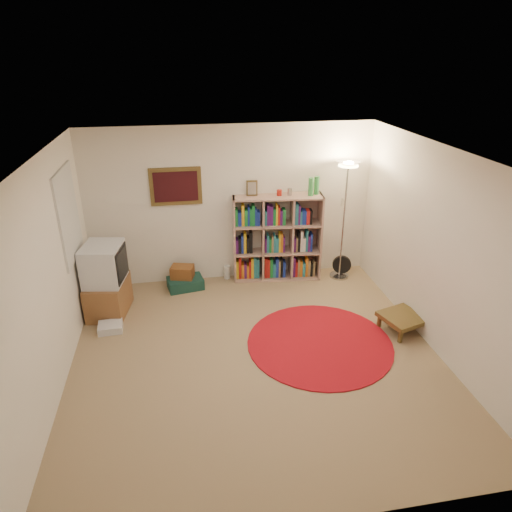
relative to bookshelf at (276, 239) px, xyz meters
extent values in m
cube|color=#8F7654|center=(-0.69, -2.11, -0.70)|extent=(4.50, 4.50, 0.02)
cube|color=white|center=(-0.69, -2.11, 1.82)|extent=(4.50, 4.50, 0.02)
cube|color=silver|center=(-0.69, 0.15, 0.56)|extent=(4.50, 0.02, 2.50)
cube|color=silver|center=(-0.69, -4.37, 0.56)|extent=(4.50, 0.02, 2.50)
cube|color=silver|center=(-2.95, -2.11, 0.56)|extent=(0.02, 4.50, 2.50)
cube|color=silver|center=(1.57, -2.11, 0.56)|extent=(0.02, 4.50, 2.50)
cube|color=#4A391A|center=(-1.54, 0.12, 0.91)|extent=(0.78, 0.04, 0.58)
cube|color=#420D14|center=(-1.54, 0.10, 0.91)|extent=(0.66, 0.01, 0.46)
cube|color=white|center=(-2.92, -0.81, 0.86)|extent=(0.03, 1.00, 1.20)
cube|color=beige|center=(1.16, 0.13, 0.51)|extent=(0.08, 0.01, 0.12)
cube|color=tan|center=(0.02, -0.01, -0.67)|extent=(1.45, 0.55, 0.03)
cube|color=tan|center=(0.02, -0.01, 0.71)|extent=(1.45, 0.55, 0.03)
cube|color=tan|center=(-0.67, 0.06, 0.02)|extent=(0.07, 0.41, 1.42)
cube|color=tan|center=(0.71, -0.08, 0.02)|extent=(0.07, 0.41, 1.42)
cube|color=tan|center=(0.04, 0.18, 0.02)|extent=(1.41, 0.17, 1.42)
cube|color=tan|center=(-0.22, 0.01, 0.02)|extent=(0.07, 0.39, 1.35)
cube|color=tan|center=(0.25, -0.04, 0.02)|extent=(0.07, 0.39, 1.35)
cube|color=tan|center=(0.02, -0.01, -0.21)|extent=(1.39, 0.52, 0.03)
cube|color=tan|center=(0.02, -0.01, 0.26)|extent=(1.39, 0.52, 0.03)
cube|color=gold|center=(-0.64, 0.02, -0.50)|extent=(0.06, 0.17, 0.31)
cube|color=#AF1D19|center=(-0.59, 0.01, -0.47)|extent=(0.06, 0.16, 0.36)
cube|color=#C86819|center=(-0.55, 0.01, -0.53)|extent=(0.06, 0.17, 0.25)
cube|color=#4D1964|center=(-0.50, 0.00, -0.53)|extent=(0.05, 0.16, 0.25)
cube|color=#C86819|center=(-0.46, 0.00, -0.54)|extent=(0.05, 0.16, 0.23)
cube|color=#AF1D19|center=(-0.43, 0.00, -0.50)|extent=(0.05, 0.16, 0.30)
cube|color=gold|center=(-0.39, -0.01, -0.47)|extent=(0.06, 0.16, 0.35)
cube|color=teal|center=(-0.34, -0.01, -0.47)|extent=(0.06, 0.17, 0.36)
cube|color=teal|center=(-0.30, -0.02, -0.48)|extent=(0.06, 0.17, 0.33)
cube|color=#4D1964|center=(-0.64, 0.02, -0.08)|extent=(0.06, 0.17, 0.23)
cube|color=black|center=(-0.59, 0.01, -0.07)|extent=(0.06, 0.17, 0.25)
cube|color=navy|center=(-0.55, 0.01, -0.05)|extent=(0.05, 0.16, 0.29)
cube|color=gold|center=(-0.51, 0.00, -0.02)|extent=(0.06, 0.16, 0.34)
cube|color=black|center=(-0.46, 0.00, -0.06)|extent=(0.06, 0.17, 0.26)
cube|color=black|center=(-0.41, -0.01, -0.02)|extent=(0.06, 0.17, 0.35)
cube|color=#197D34|center=(-0.64, 0.02, 0.40)|extent=(0.06, 0.17, 0.28)
cube|color=navy|center=(-0.58, 0.01, 0.38)|extent=(0.07, 0.17, 0.23)
cube|color=gold|center=(-0.53, 0.01, 0.44)|extent=(0.06, 0.17, 0.35)
cube|color=#197D34|center=(-0.49, 0.00, 0.40)|extent=(0.06, 0.17, 0.27)
cube|color=navy|center=(-0.45, 0.00, 0.42)|extent=(0.04, 0.16, 0.32)
cube|color=#197D34|center=(-0.41, -0.01, 0.41)|extent=(0.04, 0.16, 0.29)
cube|color=#197D34|center=(-0.37, -0.01, 0.43)|extent=(0.06, 0.17, 0.34)
cube|color=navy|center=(-0.33, -0.01, 0.40)|extent=(0.04, 0.16, 0.28)
cube|color=navy|center=(-0.29, -0.02, 0.38)|extent=(0.06, 0.17, 0.24)
cube|color=#AF1D19|center=(-0.17, -0.03, -0.48)|extent=(0.06, 0.17, 0.35)
cube|color=#AF1D19|center=(-0.12, -0.04, -0.49)|extent=(0.06, 0.17, 0.32)
cube|color=#197D34|center=(-0.08, -0.04, -0.49)|extent=(0.06, 0.17, 0.32)
cube|color=teal|center=(-0.03, -0.05, -0.53)|extent=(0.06, 0.17, 0.24)
cube|color=navy|center=(0.02, -0.05, -0.49)|extent=(0.06, 0.17, 0.33)
cube|color=olive|center=(0.06, -0.06, -0.50)|extent=(0.04, 0.16, 0.29)
cube|color=black|center=(0.09, -0.06, -0.49)|extent=(0.05, 0.16, 0.32)
cube|color=navy|center=(0.13, -0.06, -0.51)|extent=(0.06, 0.17, 0.27)
cube|color=#4D1964|center=(-0.17, -0.03, -0.07)|extent=(0.05, 0.16, 0.24)
cube|color=teal|center=(-0.14, -0.03, -0.04)|extent=(0.05, 0.16, 0.30)
cube|color=#197D34|center=(-0.10, -0.04, -0.08)|extent=(0.05, 0.16, 0.23)
cube|color=olive|center=(-0.07, -0.04, -0.06)|extent=(0.05, 0.16, 0.27)
cube|color=teal|center=(-0.03, -0.05, -0.05)|extent=(0.04, 0.16, 0.30)
cube|color=teal|center=(0.01, -0.05, -0.07)|extent=(0.07, 0.17, 0.24)
cube|color=gold|center=(0.05, -0.05, -0.03)|extent=(0.04, 0.16, 0.32)
cube|color=#C86819|center=(0.08, -0.06, -0.04)|extent=(0.05, 0.16, 0.31)
cube|color=#4D1964|center=(0.12, -0.06, -0.06)|extent=(0.04, 0.16, 0.26)
cube|color=teal|center=(-0.18, -0.03, 0.39)|extent=(0.04, 0.16, 0.24)
cube|color=#4D1964|center=(-0.14, -0.04, 0.43)|extent=(0.06, 0.17, 0.34)
cube|color=#4D1964|center=(-0.09, -0.04, 0.42)|extent=(0.06, 0.17, 0.32)
cube|color=#197D34|center=(-0.04, -0.05, 0.40)|extent=(0.06, 0.16, 0.26)
cube|color=gold|center=(-0.01, -0.05, 0.43)|extent=(0.04, 0.16, 0.34)
cube|color=#AF1D19|center=(0.03, -0.05, 0.42)|extent=(0.05, 0.16, 0.30)
cube|color=#4D1964|center=(0.07, -0.06, 0.39)|extent=(0.05, 0.16, 0.24)
cube|color=#197D34|center=(0.11, -0.06, 0.39)|extent=(0.06, 0.17, 0.26)
cube|color=#4D1964|center=(0.30, -0.08, -0.48)|extent=(0.05, 0.16, 0.34)
cube|color=#AF1D19|center=(0.34, -0.08, -0.52)|extent=(0.05, 0.16, 0.27)
cube|color=olive|center=(0.37, -0.09, -0.50)|extent=(0.04, 0.16, 0.31)
cube|color=#C86819|center=(0.41, -0.09, -0.51)|extent=(0.06, 0.17, 0.28)
cube|color=teal|center=(0.46, -0.10, -0.53)|extent=(0.06, 0.17, 0.24)
cube|color=#C86819|center=(0.51, -0.10, -0.48)|extent=(0.05, 0.16, 0.33)
cube|color=olive|center=(0.55, -0.11, -0.51)|extent=(0.06, 0.16, 0.28)
cube|color=black|center=(0.59, -0.11, -0.54)|extent=(0.05, 0.16, 0.22)
cube|color=olive|center=(0.63, -0.11, -0.52)|extent=(0.05, 0.16, 0.26)
cube|color=#4D1964|center=(0.29, -0.08, -0.08)|extent=(0.05, 0.16, 0.23)
cube|color=olive|center=(0.33, -0.08, -0.08)|extent=(0.04, 0.16, 0.24)
cube|color=black|center=(0.36, -0.09, -0.03)|extent=(0.05, 0.16, 0.32)
cube|color=silver|center=(0.40, -0.09, -0.02)|extent=(0.05, 0.16, 0.35)
cube|color=silver|center=(0.45, -0.10, -0.08)|extent=(0.06, 0.17, 0.23)
cube|color=teal|center=(0.49, -0.10, -0.01)|extent=(0.05, 0.16, 0.36)
cube|color=#4D1964|center=(0.52, -0.10, -0.06)|extent=(0.05, 0.16, 0.26)
cube|color=navy|center=(0.56, -0.11, -0.04)|extent=(0.05, 0.16, 0.30)
cube|color=teal|center=(0.30, -0.08, 0.44)|extent=(0.07, 0.17, 0.35)
cube|color=#4D1964|center=(0.35, -0.09, 0.42)|extent=(0.05, 0.16, 0.32)
cube|color=teal|center=(0.38, -0.09, 0.38)|extent=(0.04, 0.16, 0.23)
cube|color=navy|center=(0.41, -0.09, 0.39)|extent=(0.05, 0.16, 0.24)
cube|color=navy|center=(0.44, -0.10, 0.38)|extent=(0.05, 0.16, 0.23)
cube|color=#AF1D19|center=(0.49, -0.10, 0.38)|extent=(0.07, 0.17, 0.24)
cube|color=black|center=(0.54, -0.11, 0.38)|extent=(0.05, 0.16, 0.24)
cube|color=#4A391A|center=(-0.38, 0.05, 0.85)|extent=(0.17, 0.04, 0.24)
cube|color=gray|center=(-0.38, 0.04, 0.85)|extent=(0.13, 0.02, 0.19)
cylinder|color=#A2180F|center=(0.04, -0.01, 0.78)|extent=(0.09, 0.09, 0.09)
cylinder|color=#9D9CA0|center=(0.20, -0.03, 0.79)|extent=(0.08, 0.08, 0.11)
cylinder|color=green|center=(0.52, -0.10, 0.87)|extent=(0.09, 0.09, 0.28)
cylinder|color=green|center=(0.63, -0.04, 0.87)|extent=(0.09, 0.09, 0.28)
cylinder|color=#9D9CA0|center=(1.06, -0.19, -0.67)|extent=(0.36, 0.36, 0.03)
cylinder|color=#9D9CA0|center=(1.06, -0.19, 0.26)|extent=(0.03, 0.03, 1.82)
cone|color=#9D9CA0|center=(1.06, -0.19, 1.20)|extent=(0.43, 0.43, 0.15)
cylinder|color=#FFD88C|center=(1.06, -0.19, 1.20)|extent=(0.34, 0.34, 0.02)
cylinder|color=black|center=(1.11, -0.14, -0.67)|extent=(0.20, 0.20, 0.03)
cylinder|color=black|center=(1.11, -0.14, -0.59)|extent=(0.04, 0.04, 0.13)
cylinder|color=black|center=(1.11, -0.15, -0.49)|extent=(0.31, 0.15, 0.31)
cube|color=brown|center=(-2.60, -0.70, -0.43)|extent=(0.61, 0.79, 0.50)
cube|color=silver|center=(-2.60, -0.70, 0.09)|extent=(0.59, 0.67, 0.55)
cube|color=black|center=(-2.35, -0.74, 0.09)|extent=(0.10, 0.52, 0.46)
cube|color=black|center=(-2.35, -0.74, 0.09)|extent=(0.09, 0.46, 0.40)
cube|color=silver|center=(-2.55, -1.21, -0.63)|extent=(0.33, 0.28, 0.11)
cube|color=#13342D|center=(-1.50, -0.16, -0.60)|extent=(0.60, 0.44, 0.18)
cube|color=brown|center=(-1.53, -0.13, -0.41)|extent=(0.40, 0.33, 0.20)
cylinder|color=silver|center=(-0.80, 0.07, -0.57)|extent=(0.11, 0.11, 0.22)
cylinder|color=maroon|center=(0.17, -1.99, -0.68)|extent=(1.88, 1.88, 0.02)
cube|color=#4A391A|center=(1.35, -1.88, -0.48)|extent=(0.64, 0.64, 0.06)
cube|color=#4A391A|center=(1.21, -2.14, -0.59)|extent=(0.05, 0.05, 0.18)
cube|color=#4A391A|center=(1.60, -2.02, -0.59)|extent=(0.05, 0.05, 0.18)
cube|color=#4A391A|center=(1.09, -1.75, -0.59)|extent=(0.05, 0.05, 0.18)
cube|color=#4A391A|center=(1.48, -1.63, -0.59)|extent=(0.05, 0.05, 0.18)
camera|label=1|loc=(-1.49, -6.70, 2.82)|focal=32.00mm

